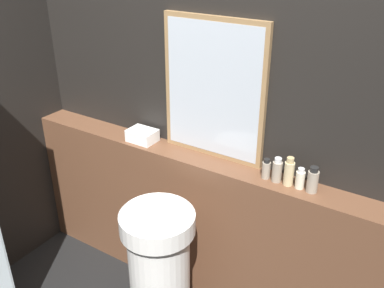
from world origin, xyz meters
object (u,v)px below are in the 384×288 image
at_px(pedestal_sink, 160,273).
at_px(lotion_bottle, 289,172).
at_px(towel_stack, 142,135).
at_px(shampoo_bottle, 266,169).
at_px(conditioner_bottle, 277,171).
at_px(hand_soap_bottle, 313,180).
at_px(mirror, 213,90).
at_px(body_wash_bottle, 300,179).

relative_size(pedestal_sink, lotion_bottle, 5.56).
bearing_deg(lotion_bottle, pedestal_sink, -140.59).
bearing_deg(towel_stack, shampoo_bottle, 0.00).
distance_m(towel_stack, shampoo_bottle, 0.81).
xyz_separation_m(conditioner_bottle, hand_soap_bottle, (0.18, 0.00, 0.00)).
relative_size(pedestal_sink, towel_stack, 5.03).
bearing_deg(mirror, lotion_bottle, -8.70).
xyz_separation_m(shampoo_bottle, body_wash_bottle, (0.18, 0.00, 0.00)).
relative_size(conditioner_bottle, body_wash_bottle, 1.20).
distance_m(conditioner_bottle, lotion_bottle, 0.06).
bearing_deg(hand_soap_bottle, lotion_bottle, -180.00).
height_order(pedestal_sink, mirror, mirror).
xyz_separation_m(towel_stack, body_wash_bottle, (0.99, 0.00, 0.01)).
bearing_deg(mirror, towel_stack, -170.51).
xyz_separation_m(mirror, lotion_bottle, (0.48, -0.07, -0.31)).
relative_size(pedestal_sink, body_wash_bottle, 7.69).
height_order(towel_stack, body_wash_bottle, body_wash_bottle).
height_order(pedestal_sink, hand_soap_bottle, hand_soap_bottle).
bearing_deg(lotion_bottle, towel_stack, 180.00).
bearing_deg(pedestal_sink, shampoo_bottle, 47.10).
distance_m(mirror, body_wash_bottle, 0.64).
bearing_deg(conditioner_bottle, shampoo_bottle, 180.00).
distance_m(pedestal_sink, conditioner_bottle, 0.84).
relative_size(mirror, hand_soap_bottle, 5.66).
bearing_deg(lotion_bottle, conditioner_bottle, 180.00).
height_order(mirror, hand_soap_bottle, mirror).
xyz_separation_m(pedestal_sink, shampoo_bottle, (0.39, 0.42, 0.56)).
xyz_separation_m(shampoo_bottle, lotion_bottle, (0.12, 0.00, 0.02)).
bearing_deg(mirror, shampoo_bottle, -11.53).
bearing_deg(pedestal_sink, towel_stack, 134.65).
xyz_separation_m(towel_stack, shampoo_bottle, (0.81, 0.00, 0.01)).
distance_m(conditioner_bottle, body_wash_bottle, 0.12).
bearing_deg(hand_soap_bottle, shampoo_bottle, -180.00).
relative_size(shampoo_bottle, hand_soap_bottle, 0.80).
xyz_separation_m(pedestal_sink, towel_stack, (-0.42, 0.42, 0.55)).
relative_size(body_wash_bottle, hand_soap_bottle, 0.81).
height_order(mirror, lotion_bottle, mirror).
bearing_deg(lotion_bottle, shampoo_bottle, 180.00).
xyz_separation_m(mirror, towel_stack, (-0.44, -0.07, -0.35)).
bearing_deg(mirror, conditioner_bottle, -9.95).
height_order(towel_stack, hand_soap_bottle, hand_soap_bottle).
xyz_separation_m(pedestal_sink, lotion_bottle, (0.51, 0.42, 0.58)).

